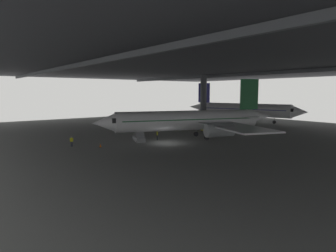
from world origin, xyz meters
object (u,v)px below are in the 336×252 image
object	(u,v)px
crew_worker_near_nose	(72,141)
crew_worker_by_stairs	(157,135)
airplane_distant	(241,110)
baggage_tug	(207,129)
traffic_cone_orange	(100,145)
airplane_main	(192,120)
boarding_stairs	(139,137)

from	to	relation	value
crew_worker_near_nose	crew_worker_by_stairs	xyz separation A→B (m)	(2.88, 14.04, 0.08)
crew_worker_near_nose	airplane_distant	distance (m)	52.63
crew_worker_near_nose	baggage_tug	size ratio (longest dim) A/B	0.69
traffic_cone_orange	baggage_tug	distance (m)	25.86
airplane_main	traffic_cone_orange	bearing A→B (deg)	-98.08
traffic_cone_orange	crew_worker_by_stairs	bearing A→B (deg)	91.19
boarding_stairs	crew_worker_near_nose	world-z (taller)	boarding_stairs
crew_worker_by_stairs	airplane_distant	world-z (taller)	airplane_distant
crew_worker_by_stairs	traffic_cone_orange	world-z (taller)	crew_worker_by_stairs
boarding_stairs	traffic_cone_orange	distance (m)	7.84
crew_worker_near_nose	traffic_cone_orange	bearing A→B (deg)	46.59
boarding_stairs	crew_worker_near_nose	size ratio (longest dim) A/B	2.87
crew_worker_near_nose	crew_worker_by_stairs	size ratio (longest dim) A/B	0.92
crew_worker_near_nose	traffic_cone_orange	size ratio (longest dim) A/B	2.62
boarding_stairs	airplane_main	bearing A→B (deg)	67.15
crew_worker_near_nose	traffic_cone_orange	distance (m)	4.56
airplane_main	crew_worker_by_stairs	distance (m)	6.68
traffic_cone_orange	baggage_tug	world-z (taller)	baggage_tug
traffic_cone_orange	baggage_tug	bearing A→B (deg)	96.73
crew_worker_near_nose	baggage_tug	distance (m)	28.97
airplane_main	baggage_tug	size ratio (longest dim) A/B	14.51
boarding_stairs	crew_worker_by_stairs	bearing A→B (deg)	69.74
airplane_main	boarding_stairs	size ratio (longest dim) A/B	7.32
crew_worker_by_stairs	airplane_main	bearing A→B (deg)	65.81
crew_worker_by_stairs	baggage_tug	distance (m)	15.19
crew_worker_by_stairs	baggage_tug	world-z (taller)	crew_worker_by_stairs
crew_worker_by_stairs	airplane_distant	size ratio (longest dim) A/B	0.05
boarding_stairs	traffic_cone_orange	bearing A→B (deg)	-80.08
airplane_distant	baggage_tug	distance (m)	24.76
traffic_cone_orange	boarding_stairs	bearing A→B (deg)	99.92
boarding_stairs	traffic_cone_orange	xyz separation A→B (m)	(1.35, -7.71, -0.43)
crew_worker_by_stairs	airplane_distant	distance (m)	39.67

